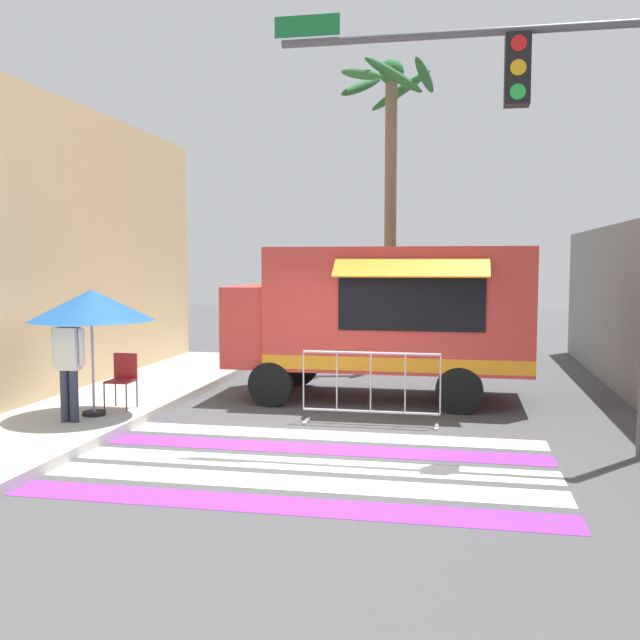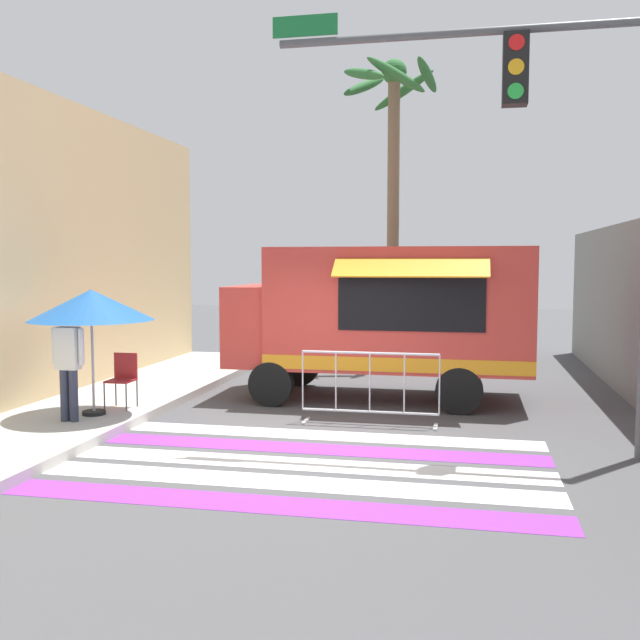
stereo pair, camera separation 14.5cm
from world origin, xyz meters
name	(u,v)px [view 2 (the right image)]	position (x,y,z in m)	size (l,w,h in m)	color
ground_plane	(316,439)	(0.00, 0.00, 0.00)	(60.00, 60.00, 0.00)	#4C4C4F
sidewalk_left	(2,419)	(-5.07, 0.00, 0.07)	(4.40, 16.00, 0.15)	#B7B5AD
crosswalk_painted	(295,464)	(0.00, -1.27, 0.00)	(6.40, 3.60, 0.01)	purple
food_truck	(378,311)	(0.48, 3.24, 1.63)	(5.42, 2.79, 2.79)	#D13D33
traffic_signal_pole	(566,142)	(3.30, -0.13, 4.06)	(4.97, 0.29, 5.86)	#515456
patio_umbrella	(91,305)	(-3.62, 0.27, 1.86)	(1.91, 1.91, 1.97)	black
folding_chair	(123,375)	(-3.43, 0.88, 0.68)	(0.41, 0.41, 0.89)	#4C4C51
vendor_person	(68,358)	(-3.74, -0.24, 1.10)	(0.53, 0.22, 1.68)	#2D3347
barricade_front	(370,388)	(0.63, 1.07, 0.57)	(2.16, 0.44, 1.15)	#B7BABF
palm_tree	(392,146)	(0.23, 7.79, 5.36)	(2.42, 2.58, 7.42)	#7A664C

